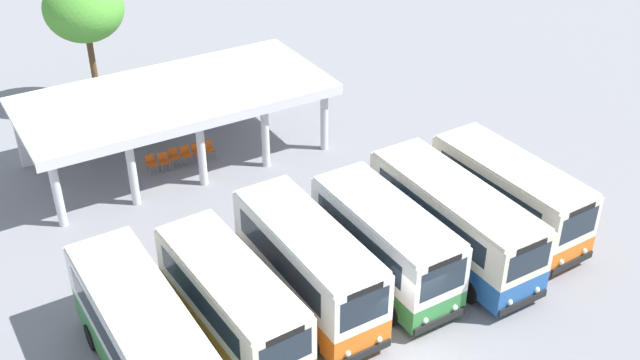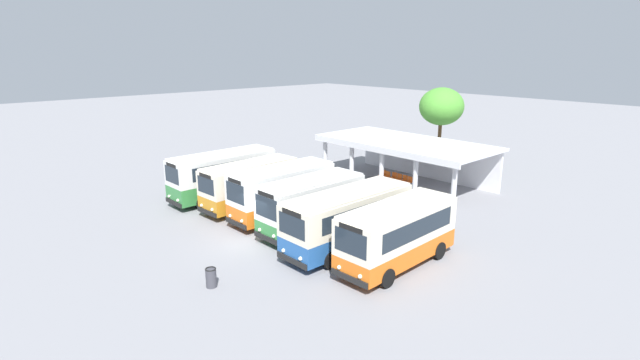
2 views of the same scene
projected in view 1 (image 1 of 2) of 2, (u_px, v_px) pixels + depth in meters
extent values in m
plane|color=gray|center=(410.00, 345.00, 25.48)|extent=(180.00, 180.00, 0.00)
cylinder|color=black|center=(153.00, 314.00, 26.10)|extent=(0.23, 0.90, 0.90)
cylinder|color=black|center=(91.00, 337.00, 25.15)|extent=(0.23, 0.90, 0.90)
cube|color=#337F3D|center=(146.00, 358.00, 23.65)|extent=(2.34, 7.67, 1.15)
cube|color=silver|center=(141.00, 324.00, 22.91)|extent=(2.34, 7.67, 1.64)
cube|color=silver|center=(137.00, 301.00, 22.45)|extent=(2.27, 7.44, 0.12)
cube|color=#1E2833|center=(174.00, 308.00, 23.45)|extent=(0.14, 6.11, 0.90)
cube|color=#1E2833|center=(103.00, 334.00, 22.47)|extent=(0.14, 6.11, 0.90)
cylinder|color=black|center=(293.00, 356.00, 24.41)|extent=(0.27, 0.91, 0.90)
cylinder|color=black|center=(231.00, 286.00, 27.37)|extent=(0.27, 0.91, 0.90)
cylinder|color=black|center=(178.00, 307.00, 26.40)|extent=(0.27, 0.91, 0.90)
cube|color=orange|center=(233.00, 321.00, 25.17)|extent=(2.51, 6.87, 1.01)
cube|color=beige|center=(230.00, 290.00, 24.49)|extent=(2.51, 6.87, 1.57)
cube|color=beige|center=(229.00, 269.00, 24.05)|extent=(2.43, 6.66, 0.12)
cube|color=#1E2833|center=(286.00, 352.00, 22.09)|extent=(1.76, 0.14, 1.02)
cube|color=black|center=(285.00, 336.00, 21.77)|extent=(1.29, 0.12, 0.24)
cube|color=#1E2833|center=(258.00, 276.00, 25.04)|extent=(0.33, 5.40, 0.86)
cube|color=#1E2833|center=(199.00, 299.00, 24.03)|extent=(0.33, 5.40, 0.86)
cylinder|color=black|center=(367.00, 319.00, 25.87)|extent=(0.23, 0.90, 0.90)
cylinder|color=black|center=(314.00, 342.00, 24.95)|extent=(0.23, 0.90, 0.90)
cylinder|color=black|center=(303.00, 253.00, 28.96)|extent=(0.23, 0.90, 0.90)
cylinder|color=black|center=(254.00, 272.00, 28.04)|extent=(0.23, 0.90, 0.90)
cube|color=orange|center=(308.00, 284.00, 26.71)|extent=(2.25, 6.90, 1.05)
cube|color=white|center=(308.00, 252.00, 25.98)|extent=(2.25, 6.90, 1.75)
cube|color=white|center=(307.00, 230.00, 25.48)|extent=(2.19, 6.69, 0.12)
cube|color=black|center=(364.00, 354.00, 24.40)|extent=(2.07, 0.12, 0.28)
cube|color=#1E2833|center=(365.00, 309.00, 23.46)|extent=(1.79, 0.07, 1.14)
cube|color=black|center=(365.00, 291.00, 23.09)|extent=(1.31, 0.06, 0.24)
cube|color=#1E2833|center=(333.00, 240.00, 26.50)|extent=(0.10, 5.50, 0.96)
cube|color=#1E2833|center=(278.00, 260.00, 25.54)|extent=(0.10, 5.50, 0.96)
sphere|color=#EAEACC|center=(379.00, 339.00, 24.51)|extent=(0.20, 0.20, 0.20)
sphere|color=#EAEACC|center=(348.00, 353.00, 23.98)|extent=(0.20, 0.20, 0.20)
cylinder|color=black|center=(441.00, 291.00, 27.12)|extent=(0.23, 0.90, 0.90)
cylinder|color=black|center=(391.00, 312.00, 26.16)|extent=(0.23, 0.90, 0.90)
cylinder|color=black|center=(376.00, 234.00, 30.02)|extent=(0.23, 0.90, 0.90)
cylinder|color=black|center=(329.00, 252.00, 29.06)|extent=(0.23, 0.90, 0.90)
cube|color=#337F3D|center=(384.00, 262.00, 27.88)|extent=(2.33, 6.47, 0.93)
cube|color=silver|center=(385.00, 232.00, 27.17)|extent=(2.33, 6.47, 1.75)
cube|color=silver|center=(386.00, 210.00, 26.67)|extent=(2.26, 6.28, 0.12)
cube|color=black|center=(440.00, 321.00, 25.69)|extent=(2.15, 0.12, 0.28)
cube|color=#1E2833|center=(443.00, 280.00, 24.82)|extent=(1.85, 0.07, 1.14)
cube|color=black|center=(445.00, 263.00, 24.44)|extent=(1.36, 0.07, 0.24)
cube|color=#1E2833|center=(409.00, 220.00, 27.71)|extent=(0.10, 5.16, 0.96)
cube|color=#1E2833|center=(357.00, 239.00, 26.72)|extent=(0.10, 5.16, 0.96)
sphere|color=#EAEACC|center=(455.00, 307.00, 25.81)|extent=(0.20, 0.20, 0.20)
sphere|color=#EAEACC|center=(425.00, 320.00, 25.26)|extent=(0.20, 0.20, 0.20)
cylinder|color=black|center=(515.00, 271.00, 28.07)|extent=(0.23, 0.90, 0.90)
cylinder|color=black|center=(469.00, 291.00, 27.11)|extent=(0.23, 0.90, 0.90)
cylinder|color=black|center=(434.00, 208.00, 31.54)|extent=(0.23, 0.90, 0.90)
cylinder|color=black|center=(390.00, 224.00, 30.58)|extent=(0.23, 0.90, 0.90)
cube|color=#23569E|center=(451.00, 237.00, 29.08)|extent=(2.36, 7.72, 1.06)
cube|color=beige|center=(454.00, 208.00, 28.39)|extent=(2.36, 7.72, 1.58)
cube|color=beige|center=(457.00, 189.00, 27.94)|extent=(2.29, 7.49, 0.12)
cube|color=black|center=(523.00, 303.00, 26.47)|extent=(2.18, 0.12, 0.28)
cube|color=#1E2833|center=(529.00, 262.00, 25.57)|extent=(1.88, 0.07, 1.03)
cube|color=black|center=(532.00, 247.00, 25.25)|extent=(1.38, 0.06, 0.24)
cube|color=#1E2833|center=(476.00, 197.00, 28.93)|extent=(0.09, 6.16, 0.87)
cube|color=#1E2833|center=(428.00, 215.00, 27.93)|extent=(0.09, 6.16, 0.87)
sphere|color=#EAEACC|center=(537.00, 290.00, 26.59)|extent=(0.20, 0.20, 0.20)
sphere|color=#EAEACC|center=(510.00, 302.00, 26.03)|extent=(0.20, 0.20, 0.20)
cylinder|color=black|center=(564.00, 237.00, 29.83)|extent=(0.25, 0.91, 0.90)
cylinder|color=black|center=(524.00, 256.00, 28.84)|extent=(0.25, 0.91, 0.90)
cylinder|color=black|center=(488.00, 188.00, 32.87)|extent=(0.25, 0.91, 0.90)
cylinder|color=black|center=(449.00, 203.00, 31.88)|extent=(0.25, 0.91, 0.90)
cube|color=orange|center=(506.00, 212.00, 30.65)|extent=(2.49, 6.93, 0.92)
cube|color=beige|center=(510.00, 184.00, 29.96)|extent=(2.49, 6.93, 1.68)
cube|color=beige|center=(513.00, 164.00, 29.49)|extent=(2.41, 6.72, 0.12)
cube|color=black|center=(572.00, 263.00, 28.35)|extent=(2.14, 0.17, 0.28)
cube|color=#1E2833|center=(579.00, 225.00, 27.50)|extent=(1.85, 0.11, 1.09)
cube|color=black|center=(582.00, 210.00, 27.14)|extent=(1.35, 0.10, 0.24)
cube|color=#1E2833|center=(529.00, 174.00, 30.52)|extent=(0.23, 5.48, 0.93)
cube|color=#1E2833|center=(487.00, 190.00, 29.49)|extent=(0.23, 5.48, 0.93)
sphere|color=#EAEACC|center=(585.00, 251.00, 28.47)|extent=(0.20, 0.20, 0.20)
sphere|color=#EAEACC|center=(561.00, 262.00, 27.91)|extent=(0.20, 0.20, 0.20)
cylinder|color=silver|center=(57.00, 192.00, 30.50)|extent=(0.36, 0.36, 3.20)
cylinder|color=silver|center=(132.00, 171.00, 31.84)|extent=(0.36, 0.36, 3.20)
cylinder|color=silver|center=(201.00, 152.00, 33.19)|extent=(0.36, 0.36, 3.20)
cylinder|color=silver|center=(265.00, 135.00, 34.53)|extent=(0.36, 0.36, 3.20)
cylinder|color=silver|center=(324.00, 118.00, 35.88)|extent=(0.36, 0.36, 3.20)
cube|color=white|center=(156.00, 103.00, 37.27)|extent=(13.19, 0.20, 3.20)
cube|color=white|center=(174.00, 93.00, 34.26)|extent=(13.69, 6.49, 0.20)
cube|color=white|center=(203.00, 127.00, 32.05)|extent=(13.69, 0.10, 0.28)
cylinder|color=slate|center=(158.00, 169.00, 34.64)|extent=(0.03, 0.03, 0.44)
cylinder|color=slate|center=(150.00, 171.00, 34.48)|extent=(0.03, 0.03, 0.44)
cylinder|color=slate|center=(155.00, 166.00, 34.89)|extent=(0.03, 0.03, 0.44)
cylinder|color=slate|center=(147.00, 168.00, 34.74)|extent=(0.03, 0.03, 0.44)
cube|color=#D85919|center=(152.00, 164.00, 34.56)|extent=(0.45, 0.45, 0.04)
cube|color=#D85919|center=(150.00, 158.00, 34.60)|extent=(0.44, 0.05, 0.40)
cylinder|color=slate|center=(170.00, 167.00, 34.80)|extent=(0.03, 0.03, 0.44)
cylinder|color=slate|center=(163.00, 169.00, 34.64)|extent=(0.03, 0.03, 0.44)
cylinder|color=slate|center=(167.00, 164.00, 35.05)|extent=(0.03, 0.03, 0.44)
cylinder|color=slate|center=(160.00, 166.00, 34.90)|extent=(0.03, 0.03, 0.44)
cube|color=#D85919|center=(164.00, 162.00, 34.72)|extent=(0.45, 0.45, 0.04)
cube|color=#D85919|center=(162.00, 156.00, 34.76)|extent=(0.44, 0.05, 0.40)
cylinder|color=slate|center=(180.00, 163.00, 35.14)|extent=(0.03, 0.03, 0.44)
cylinder|color=slate|center=(173.00, 165.00, 34.98)|extent=(0.03, 0.03, 0.44)
cylinder|color=slate|center=(177.00, 159.00, 35.39)|extent=(0.03, 0.03, 0.44)
cylinder|color=slate|center=(170.00, 161.00, 35.24)|extent=(0.03, 0.03, 0.44)
cube|color=#D85919|center=(175.00, 158.00, 35.06)|extent=(0.45, 0.45, 0.04)
cube|color=#D85919|center=(173.00, 152.00, 35.10)|extent=(0.44, 0.05, 0.40)
cylinder|color=slate|center=(192.00, 160.00, 35.34)|extent=(0.03, 0.03, 0.44)
cylinder|color=slate|center=(185.00, 162.00, 35.19)|extent=(0.03, 0.03, 0.44)
cylinder|color=slate|center=(189.00, 157.00, 35.60)|extent=(0.03, 0.03, 0.44)
cylinder|color=slate|center=(182.00, 159.00, 35.44)|extent=(0.03, 0.03, 0.44)
cube|color=#D85919|center=(187.00, 155.00, 35.27)|extent=(0.45, 0.45, 0.04)
cube|color=#D85919|center=(184.00, 149.00, 35.31)|extent=(0.44, 0.05, 0.40)
cylinder|color=slate|center=(203.00, 157.00, 35.58)|extent=(0.03, 0.03, 0.44)
cylinder|color=slate|center=(196.00, 159.00, 35.42)|extent=(0.03, 0.03, 0.44)
cylinder|color=slate|center=(200.00, 154.00, 35.83)|extent=(0.03, 0.03, 0.44)
cylinder|color=slate|center=(193.00, 156.00, 35.67)|extent=(0.03, 0.03, 0.44)
cube|color=#D85919|center=(198.00, 152.00, 35.50)|extent=(0.45, 0.45, 0.04)
cube|color=#D85919|center=(196.00, 146.00, 35.54)|extent=(0.44, 0.05, 0.40)
cylinder|color=slate|center=(215.00, 155.00, 35.76)|extent=(0.03, 0.03, 0.44)
cylinder|color=slate|center=(208.00, 157.00, 35.60)|extent=(0.03, 0.03, 0.44)
cylinder|color=slate|center=(212.00, 152.00, 36.02)|extent=(0.03, 0.03, 0.44)
cylinder|color=slate|center=(205.00, 153.00, 35.86)|extent=(0.03, 0.03, 0.44)
cube|color=#D85919|center=(210.00, 150.00, 35.68)|extent=(0.45, 0.45, 0.04)
cube|color=#D85919|center=(207.00, 144.00, 35.72)|extent=(0.44, 0.05, 0.40)
cylinder|color=brown|center=(94.00, 72.00, 39.53)|extent=(0.32, 0.32, 3.89)
ellipsoid|color=#4C9933|center=(84.00, 8.00, 37.73)|extent=(3.93, 3.93, 3.34)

